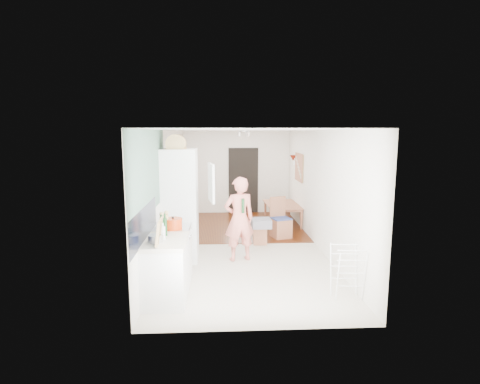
{
  "coord_description": "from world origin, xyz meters",
  "views": [
    {
      "loc": [
        -0.48,
        -7.83,
        2.45
      ],
      "look_at": [
        -0.07,
        0.2,
        1.17
      ],
      "focal_mm": 28.0,
      "sensor_mm": 36.0,
      "label": 1
    }
  ],
  "objects": [
    {
      "name": "bread_bin",
      "position": [
        -1.3,
        -0.85,
        2.25
      ],
      "size": [
        0.43,
        0.41,
        0.19
      ],
      "primitive_type": null,
      "rotation": [
        0.0,
        0.0,
        0.19
      ],
      "color": "tan",
      "rests_on": "fridge_housing"
    },
    {
      "name": "dining_table",
      "position": [
        1.2,
        2.02,
        0.23
      ],
      "size": [
        0.78,
        1.34,
        0.46
      ],
      "primitive_type": "imported",
      "rotation": [
        0.0,
        0.0,
        1.61
      ],
      "color": "#A8694A",
      "rests_on": "floor"
    },
    {
      "name": "dining_chair",
      "position": [
        0.92,
        0.66,
        0.48
      ],
      "size": [
        0.5,
        0.5,
        0.95
      ],
      "primitive_type": null,
      "rotation": [
        0.0,
        0.0,
        0.31
      ],
      "color": "#A8694A",
      "rests_on": "floor"
    },
    {
      "name": "tile_splashback",
      "position": [
        -1.59,
        -2.55,
        1.15
      ],
      "size": [
        0.02,
        1.9,
        0.5
      ],
      "primitive_type": "cube",
      "color": "black",
      "rests_on": "room_shell"
    },
    {
      "name": "bottle_c",
      "position": [
        -1.33,
        -2.54,
        1.02
      ],
      "size": [
        0.08,
        0.08,
        0.19
      ],
      "primitive_type": "cylinder",
      "rotation": [
        0.0,
        0.0,
        0.04
      ],
      "color": "silver",
      "rests_on": "worktop"
    },
    {
      "name": "pinboard_frame",
      "position": [
        1.57,
        1.9,
        1.55
      ],
      "size": [
        0.0,
        0.94,
        0.74
      ],
      "primitive_type": "cube",
      "color": "#A8694A",
      "rests_on": "room_shell"
    },
    {
      "name": "red_casserole",
      "position": [
        -1.26,
        -1.96,
        1.01
      ],
      "size": [
        0.33,
        0.33,
        0.18
      ],
      "primitive_type": "cylinder",
      "rotation": [
        0.0,
        0.0,
        -0.11
      ],
      "color": "red",
      "rests_on": "cooker_top"
    },
    {
      "name": "pinboard",
      "position": [
        1.58,
        1.9,
        1.55
      ],
      "size": [
        0.03,
        0.9,
        0.7
      ],
      "primitive_type": "cube",
      "color": "tan",
      "rests_on": "room_shell"
    },
    {
      "name": "grey_drape",
      "position": [
        0.4,
        0.16,
        0.48
      ],
      "size": [
        0.43,
        0.43,
        0.19
      ],
      "primitive_type": "cube",
      "rotation": [
        0.0,
        0.0,
        0.04
      ],
      "color": "slate",
      "rests_on": "stool"
    },
    {
      "name": "drying_rack",
      "position": [
        1.38,
        -2.63,
        0.4
      ],
      "size": [
        0.44,
        0.41,
        0.8
      ],
      "primitive_type": null,
      "rotation": [
        0.0,
        0.0,
        -0.1
      ],
      "color": "white",
      "rests_on": "floor"
    },
    {
      "name": "wall_sconce",
      "position": [
        1.54,
        2.55,
        1.75
      ],
      "size": [
        0.18,
        0.18,
        0.16
      ],
      "primitive_type": "cone",
      "color": "maroon",
      "rests_on": "room_shell"
    },
    {
      "name": "fridge_housing",
      "position": [
        -1.27,
        -0.78,
        1.07
      ],
      "size": [
        0.66,
        0.66,
        2.15
      ],
      "primitive_type": "cube",
      "color": "white",
      "rests_on": "room_shell"
    },
    {
      "name": "cooker_top",
      "position": [
        -1.3,
        -1.8,
        0.9
      ],
      "size": [
        0.6,
        0.6,
        0.04
      ],
      "primitive_type": "cube",
      "color": "silver",
      "rests_on": "room_shell"
    },
    {
      "name": "range_cooker",
      "position": [
        -1.3,
        -1.8,
        0.44
      ],
      "size": [
        0.6,
        0.6,
        0.88
      ],
      "primitive_type": "cube",
      "color": "white",
      "rests_on": "room_shell"
    },
    {
      "name": "held_bottle",
      "position": [
        -0.08,
        -1.0,
        1.1
      ],
      "size": [
        0.06,
        0.06,
        0.27
      ],
      "primitive_type": "cylinder",
      "color": "#143E18",
      "rests_on": "person"
    },
    {
      "name": "fridge_interior",
      "position": [
        -0.96,
        -0.78,
        1.55
      ],
      "size": [
        0.02,
        0.52,
        0.66
      ],
      "primitive_type": "cube",
      "color": "white",
      "rests_on": "room_shell"
    },
    {
      "name": "worktop",
      "position": [
        -1.3,
        -2.55,
        0.89
      ],
      "size": [
        0.62,
        0.92,
        0.06
      ],
      "primitive_type": "cube",
      "color": "#EEE8C9",
      "rests_on": "room_shell"
    },
    {
      "name": "pepper_mill_front",
      "position": [
        -1.4,
        -2.12,
        1.04
      ],
      "size": [
        0.07,
        0.07,
        0.24
      ],
      "primitive_type": "cylinder",
      "rotation": [
        0.0,
        0.0,
        0.01
      ],
      "color": "tan",
      "rests_on": "worktop"
    },
    {
      "name": "bottle_b",
      "position": [
        -1.37,
        -2.41,
        1.05
      ],
      "size": [
        0.06,
        0.06,
        0.27
      ],
      "primitive_type": "cylinder",
      "rotation": [
        0.0,
        0.0,
        -0.03
      ],
      "color": "#143E18",
      "rests_on": "worktop"
    },
    {
      "name": "base_cabinet",
      "position": [
        -1.3,
        -2.55,
        0.43
      ],
      "size": [
        0.6,
        0.9,
        0.86
      ],
      "primitive_type": "cube",
      "color": "white",
      "rests_on": "room_shell"
    },
    {
      "name": "chopping_boards",
      "position": [
        -1.34,
        -2.82,
        1.11
      ],
      "size": [
        0.04,
        0.27,
        0.37
      ],
      "primitive_type": null,
      "rotation": [
        0.0,
        0.0,
        0.01
      ],
      "color": "tan",
      "rests_on": "worktop"
    },
    {
      "name": "pepper_mill_back",
      "position": [
        -1.35,
        -2.02,
        1.04
      ],
      "size": [
        0.07,
        0.07,
        0.25
      ],
      "primitive_type": "cylinder",
      "rotation": [
        0.0,
        0.0,
        0.1
      ],
      "color": "tan",
      "rests_on": "worktop"
    },
    {
      "name": "sage_wall_panel",
      "position": [
        -1.59,
        -2.0,
        1.85
      ],
      "size": [
        0.02,
        3.0,
        1.3
      ],
      "primitive_type": "cube",
      "color": "slate",
      "rests_on": "room_shell"
    },
    {
      "name": "wood_floor_overlay",
      "position": [
        0.0,
        1.85,
        0.01
      ],
      "size": [
        3.2,
        3.3,
        0.01
      ],
      "primitive_type": "cube",
      "color": "#5C2C08",
      "rests_on": "room_shell"
    },
    {
      "name": "bottle_a",
      "position": [
        -1.32,
        -2.34,
        1.06
      ],
      "size": [
        0.08,
        0.08,
        0.27
      ],
      "primitive_type": "cylinder",
      "rotation": [
        0.0,
        0.0,
        0.3
      ],
      "color": "#143E18",
      "rests_on": "worktop"
    },
    {
      "name": "stool",
      "position": [
        0.37,
        0.2,
        0.19
      ],
      "size": [
        0.31,
        0.31,
        0.39
      ],
      "primitive_type": null,
      "rotation": [
        0.0,
        0.0,
        -0.05
      ],
      "color": "#A8694A",
      "rests_on": "floor"
    },
    {
      "name": "floor",
      "position": [
        0.0,
        0.0,
        0.0
      ],
      "size": [
        3.2,
        7.0,
        0.01
      ],
      "primitive_type": "cube",
      "color": "beige",
      "rests_on": "ground"
    },
    {
      "name": "person",
      "position": [
        -0.14,
        -0.85,
        0.96
      ],
      "size": [
        0.79,
        0.62,
        1.92
      ],
      "primitive_type": "imported",
      "rotation": [
        0.0,
        0.0,
        3.39
      ],
      "color": "#E87B6C",
      "rests_on": "floor"
    },
    {
      "name": "room_shell",
      "position": [
        0.0,
        0.0,
        1.25
      ],
      "size": [
        3.2,
        7.0,
        2.5
      ],
      "primitive_type": null,
      "color": "white",
      "rests_on": "ground"
    },
    {
      "name": "steel_pan",
      "position": [
        -1.41,
        -2.67,
        0.97
      ],
      "size": [
        0.26,
        0.26,
        0.11
      ],
      "primitive_type": "cylinder",
      "rotation": [
        0.0,
        0.0,
        -0.25
      ],
      "color": "silver",
      "rests_on": "worktop"
    },
    {
      "name": "doorway_recess",
      "position": [
        0.2,
        3.48,
        1.0
      ],
      "size": [
        0.9,
        0.04,
        2.0
      ],
      "primitive_type": "cube",
      "color": "black",
      "rests_on": "room_shell"
    },
    {
      "name": "fridge_door",
      "position": [
        -0.66,
        -1.08,
        1.55
      ],
      "size": [
        0.14,
        0.56,
        0.7
      ],
      "primitive_type": "cube",
      "rotation": [
        0.0,
        0.0,
        -1.4
      ],
      "color": "white",
      "rests_on": "room_shell"
    }
  ]
}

